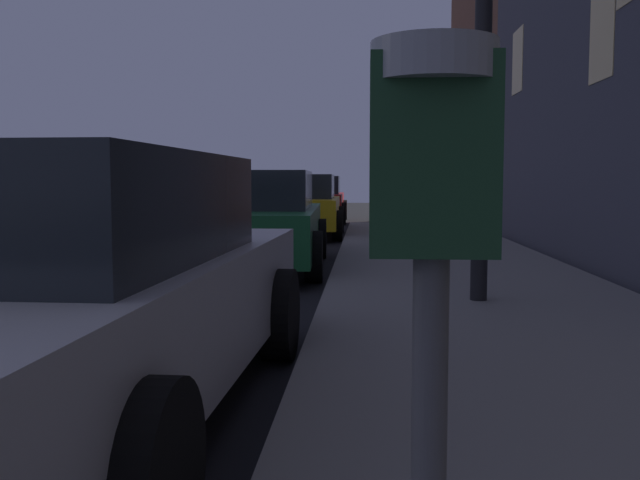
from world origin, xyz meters
The scene contains 5 objects.
parking_meter centered at (4.53, -0.48, 1.17)m, with size 0.19×0.19×1.35m.
car_silver centered at (2.85, 2.02, 0.72)m, with size 2.17×4.62×1.43m.
car_green centered at (2.85, 8.74, 0.71)m, with size 2.10×4.64×1.43m.
car_yellow_cab centered at (2.85, 14.76, 0.72)m, with size 2.18×4.07×1.43m.
car_red centered at (2.85, 20.47, 0.71)m, with size 2.01×4.44×1.43m.
Camera 1 is at (4.43, -1.56, 1.29)m, focal length 39.85 mm.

